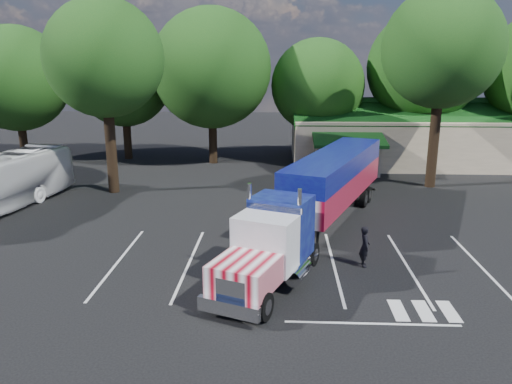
{
  "coord_description": "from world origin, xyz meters",
  "views": [
    {
      "loc": [
        0.73,
        -26.49,
        8.74
      ],
      "look_at": [
        -0.45,
        -1.15,
        2.0
      ],
      "focal_mm": 35.0,
      "sensor_mm": 36.0,
      "label": 1
    }
  ],
  "objects_px": {
    "silver_sedan": "(331,161)",
    "woman": "(365,246)",
    "semi_truck": "(322,191)",
    "bicycle": "(332,188)"
  },
  "relations": [
    {
      "from": "woman",
      "to": "bicycle",
      "type": "relative_size",
      "value": 0.92
    },
    {
      "from": "semi_truck",
      "to": "woman",
      "type": "bearing_deg",
      "value": -48.06
    },
    {
      "from": "woman",
      "to": "silver_sedan",
      "type": "height_order",
      "value": "woman"
    },
    {
      "from": "bicycle",
      "to": "silver_sedan",
      "type": "height_order",
      "value": "silver_sedan"
    },
    {
      "from": "silver_sedan",
      "to": "woman",
      "type": "bearing_deg",
      "value": 171.45
    },
    {
      "from": "woman",
      "to": "silver_sedan",
      "type": "distance_m",
      "value": 20.01
    },
    {
      "from": "semi_truck",
      "to": "silver_sedan",
      "type": "relative_size",
      "value": 4.45
    },
    {
      "from": "semi_truck",
      "to": "bicycle",
      "type": "height_order",
      "value": "semi_truck"
    },
    {
      "from": "woman",
      "to": "bicycle",
      "type": "height_order",
      "value": "woman"
    },
    {
      "from": "semi_truck",
      "to": "woman",
      "type": "height_order",
      "value": "semi_truck"
    }
  ]
}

